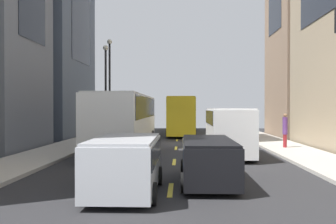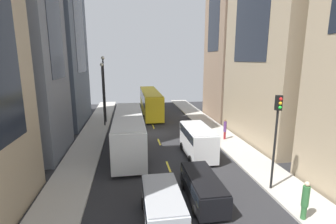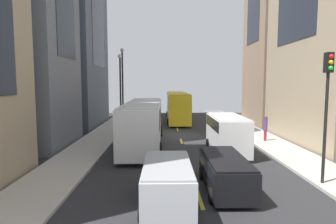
% 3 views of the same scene
% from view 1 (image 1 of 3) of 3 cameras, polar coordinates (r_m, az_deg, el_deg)
% --- Properties ---
extents(ground_plane, '(40.93, 40.93, 0.00)m').
position_cam_1_polar(ground_plane, '(26.75, 1.33, -4.92)').
color(ground_plane, '#28282B').
extents(sidewalk_west, '(2.96, 44.00, 0.15)m').
position_cam_1_polar(sidewalk_west, '(27.72, -13.31, -4.59)').
color(sidewalk_west, '#B2ADA3').
rests_on(sidewalk_west, ground).
extents(sidewalk_east, '(2.96, 44.00, 0.15)m').
position_cam_1_polar(sidewalk_east, '(27.55, 16.06, -4.63)').
color(sidewalk_east, '#B2ADA3').
rests_on(sidewalk_east, ground).
extents(lane_stripe_1, '(0.16, 2.00, 0.01)m').
position_cam_1_polar(lane_stripe_1, '(11.91, 0.39, -11.92)').
color(lane_stripe_1, yellow).
rests_on(lane_stripe_1, ground).
extents(lane_stripe_2, '(0.16, 2.00, 0.01)m').
position_cam_1_polar(lane_stripe_2, '(17.81, 0.96, -7.71)').
color(lane_stripe_2, yellow).
rests_on(lane_stripe_2, ground).
extents(lane_stripe_3, '(0.16, 2.00, 0.01)m').
position_cam_1_polar(lane_stripe_3, '(23.76, 1.24, -5.61)').
color(lane_stripe_3, yellow).
rests_on(lane_stripe_3, ground).
extents(lane_stripe_4, '(0.16, 2.00, 0.01)m').
position_cam_1_polar(lane_stripe_4, '(29.73, 1.40, -4.35)').
color(lane_stripe_4, yellow).
rests_on(lane_stripe_4, ground).
extents(lane_stripe_5, '(0.16, 2.00, 0.01)m').
position_cam_1_polar(lane_stripe_5, '(35.71, 1.51, -3.51)').
color(lane_stripe_5, yellow).
rests_on(lane_stripe_5, ground).
extents(lane_stripe_6, '(0.16, 2.00, 0.01)m').
position_cam_1_polar(lane_stripe_6, '(41.70, 1.59, -2.91)').
color(lane_stripe_6, yellow).
rests_on(lane_stripe_6, ground).
extents(lane_stripe_7, '(0.16, 2.00, 0.01)m').
position_cam_1_polar(lane_stripe_7, '(47.69, 1.65, -2.46)').
color(lane_stripe_7, yellow).
rests_on(lane_stripe_7, ground).
extents(city_bus_white, '(2.81, 12.28, 3.35)m').
position_cam_1_polar(city_bus_white, '(22.36, -6.51, -0.86)').
color(city_bus_white, silver).
rests_on(city_bus_white, ground).
extents(streetcar_yellow, '(2.70, 13.67, 3.59)m').
position_cam_1_polar(streetcar_yellow, '(37.22, 2.03, -0.08)').
color(streetcar_yellow, yellow).
rests_on(streetcar_yellow, ground).
extents(delivery_van_white, '(2.25, 5.18, 2.58)m').
position_cam_1_polar(delivery_van_white, '(19.60, 9.38, -2.53)').
color(delivery_van_white, white).
rests_on(delivery_van_white, ground).
extents(car_silver_0, '(2.05, 4.24, 1.70)m').
position_cam_1_polar(car_silver_0, '(11.31, -6.56, -7.47)').
color(car_silver_0, '#B7BABF').
rests_on(car_silver_0, ground).
extents(car_black_1, '(1.88, 4.61, 1.51)m').
position_cam_1_polar(car_black_1, '(12.84, 6.20, -6.97)').
color(car_black_1, black).
rests_on(car_black_1, ground).
extents(pedestrian_crossing_mid, '(0.30, 0.30, 2.10)m').
position_cam_1_polar(pedestrian_crossing_mid, '(23.97, 17.61, -2.53)').
color(pedestrian_crossing_mid, maroon).
rests_on(pedestrian_crossing_mid, ground).
extents(streetlamp_near, '(0.44, 0.44, 8.51)m').
position_cam_1_polar(streetlamp_near, '(33.20, -9.00, 5.21)').
color(streetlamp_near, black).
rests_on(streetlamp_near, ground).
extents(streetlamp_far, '(0.44, 0.44, 7.70)m').
position_cam_1_polar(streetlamp_far, '(31.49, -9.60, 4.68)').
color(streetlamp_far, black).
rests_on(streetlamp_far, ground).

